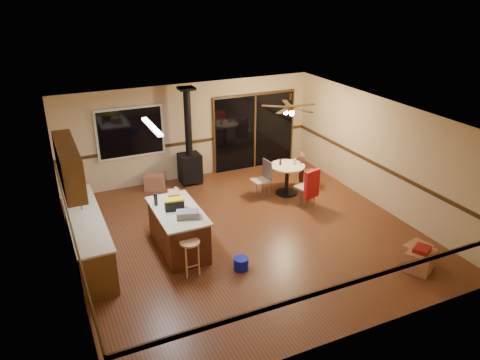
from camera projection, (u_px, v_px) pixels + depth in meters
floor at (246, 234)px, 10.13m from camera, size 7.00×7.00×0.00m
ceiling at (246, 117)px, 9.09m from camera, size 7.00×7.00×0.00m
wall_back at (190, 131)px, 12.52m from camera, size 7.00×0.00×7.00m
wall_front at (351, 267)px, 6.69m from camera, size 7.00×0.00×7.00m
wall_left at (68, 211)px, 8.27m from camera, size 0.00×7.00×7.00m
wall_right at (381, 154)px, 10.95m from camera, size 0.00×7.00×7.00m
chair_rail at (246, 192)px, 9.73m from camera, size 7.00×7.00×0.08m
window at (130, 132)px, 11.79m from camera, size 1.72×0.10×1.32m
sliding_door at (254, 132)px, 13.31m from camera, size 2.52×0.10×2.10m
lower_cabinets at (87, 237)px, 9.15m from camera, size 0.60×3.00×0.86m
countertop at (84, 217)px, 8.97m from camera, size 0.64×3.04×0.04m
upper_cabinets at (69, 165)px, 8.68m from camera, size 0.35×2.00×0.80m
kitchen_island at (178, 230)px, 9.37m from camera, size 0.88×1.68×0.90m
wood_stove at (190, 158)px, 12.30m from camera, size 0.55×0.50×2.52m
ceiling_fan at (290, 109)px, 11.11m from camera, size 0.24×0.24×0.55m
fluorescent_strip at (152, 127)px, 8.66m from camera, size 0.10×1.20×0.04m
toolbox_grey at (188, 214)px, 8.88m from camera, size 0.48×0.35×0.13m
toolbox_black at (174, 205)px, 9.17m from camera, size 0.40×0.26×0.21m
toolbox_yellow_lid at (174, 199)px, 9.12m from camera, size 0.42×0.27×0.03m
box_on_island at (174, 197)px, 9.51m from camera, size 0.31×0.36×0.21m
bottle_dark at (156, 199)px, 9.33m from camera, size 0.10×0.10×0.26m
bottle_pink at (183, 205)px, 9.16m from camera, size 0.09×0.09×0.21m
bottle_white at (176, 191)px, 9.79m from camera, size 0.07×0.07×0.17m
bar_stool at (190, 257)px, 8.66m from camera, size 0.49×0.49×0.68m
blue_bucket at (241, 264)px, 8.86m from camera, size 0.30×0.30×0.24m
dining_table at (287, 174)px, 11.79m from camera, size 0.87×0.87×0.78m
glass_red at (280, 162)px, 11.68m from camera, size 0.07×0.07×0.15m
glass_cream at (295, 162)px, 11.68m from camera, size 0.08×0.08×0.15m
chair_left at (264, 175)px, 11.62m from camera, size 0.43×0.43×0.51m
chair_near at (311, 184)px, 11.08m from camera, size 0.52×0.55×0.70m
chair_right at (303, 167)px, 12.08m from camera, size 0.61×0.59×0.70m
box_under_window at (155, 182)px, 12.18m from camera, size 0.63×0.58×0.41m
box_corner_a at (420, 260)px, 8.82m from camera, size 0.68×0.64×0.40m
box_corner_b at (417, 254)px, 9.05m from camera, size 0.55×0.51×0.38m
box_small_red at (422, 249)px, 8.72m from camera, size 0.40×0.38×0.08m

